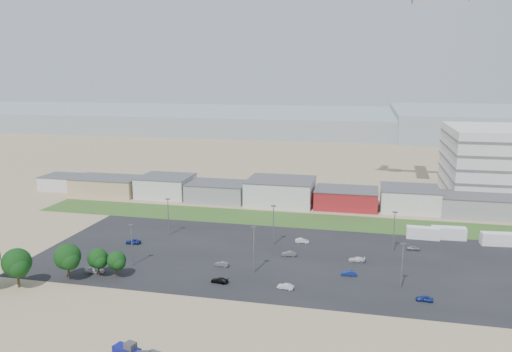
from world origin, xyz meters
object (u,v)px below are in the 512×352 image
(parked_car_10, at_px, (95,270))
(parked_car_13, at_px, (285,286))
(parked_car_4, at_px, (222,264))
(parked_car_7, at_px, (289,254))
(parked_car_2, at_px, (424,298))
(parked_car_12, at_px, (357,259))
(parked_car_5, at_px, (133,241))
(parked_car_3, at_px, (220,280))
(parked_car_8, at_px, (413,248))
(parked_car_1, at_px, (349,273))
(parked_car_11, at_px, (302,241))
(telehandler, at_px, (127,350))
(box_trailer_a, at_px, (423,233))

(parked_car_10, xyz_separation_m, parked_car_13, (42.48, 0.80, -0.06))
(parked_car_4, distance_m, parked_car_7, 17.08)
(parked_car_2, height_order, parked_car_12, parked_car_12)
(parked_car_5, height_order, parked_car_10, parked_car_5)
(parked_car_3, bearing_deg, parked_car_13, 96.56)
(parked_car_8, height_order, parked_car_13, parked_car_13)
(parked_car_2, xyz_separation_m, parked_car_5, (-69.86, 18.25, 0.10))
(parked_car_1, height_order, parked_car_13, parked_car_1)
(parked_car_3, bearing_deg, parked_car_10, -81.90)
(parked_car_7, bearing_deg, parked_car_4, -62.09)
(parked_car_3, relative_size, parked_car_11, 1.07)
(telehandler, height_order, parked_car_5, telehandler)
(parked_car_3, distance_m, parked_car_10, 28.51)
(parked_car_11, bearing_deg, telehandler, 159.01)
(parked_car_10, bearing_deg, telehandler, -148.19)
(parked_car_1, relative_size, parked_car_4, 1.04)
(parked_car_2, xyz_separation_m, parked_car_13, (-27.01, -0.39, 0.00))
(parked_car_1, height_order, parked_car_10, parked_car_10)
(parked_car_7, height_order, parked_car_12, parked_car_7)
(parked_car_12, bearing_deg, telehandler, -35.50)
(parked_car_5, relative_size, parked_car_10, 0.90)
(telehandler, relative_size, parked_car_5, 1.86)
(parked_car_11, bearing_deg, parked_car_10, 122.09)
(parked_car_3, bearing_deg, parked_car_8, 132.27)
(telehandler, height_order, parked_car_3, telehandler)
(parked_car_4, xyz_separation_m, parked_car_11, (15.71, 20.17, 0.03))
(parked_car_11, xyz_separation_m, parked_car_13, (0.47, -29.10, -0.02))
(parked_car_11, distance_m, parked_car_13, 29.10)
(box_trailer_a, distance_m, parked_car_10, 83.28)
(parked_car_1, height_order, parked_car_7, parked_car_7)
(parked_car_2, relative_size, parked_car_12, 0.85)
(parked_car_3, height_order, parked_car_4, parked_car_3)
(box_trailer_a, relative_size, parked_car_7, 2.41)
(telehandler, xyz_separation_m, parked_car_1, (31.73, 40.51, -0.93))
(parked_car_10, height_order, parked_car_11, parked_car_10)
(parked_car_1, xyz_separation_m, parked_car_13, (-12.26, -9.88, -0.01))
(parked_car_1, distance_m, parked_car_8, 24.79)
(parked_car_5, bearing_deg, parked_car_10, -3.50)
(parked_car_7, distance_m, parked_car_8, 31.41)
(parked_car_7, bearing_deg, parked_car_2, 50.20)
(telehandler, distance_m, parked_car_10, 37.69)
(parked_car_2, bearing_deg, parked_car_13, -85.88)
(parked_car_4, bearing_deg, parked_car_2, 85.97)
(parked_car_1, distance_m, parked_car_4, 28.46)
(parked_car_8, bearing_deg, parked_car_10, 107.78)
(parked_car_11, bearing_deg, parked_car_3, 151.75)
(box_trailer_a, distance_m, parked_car_7, 38.66)
(parked_car_2, height_order, parked_car_5, parked_car_5)
(telehandler, bearing_deg, parked_car_11, 89.93)
(telehandler, height_order, parked_car_11, telehandler)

